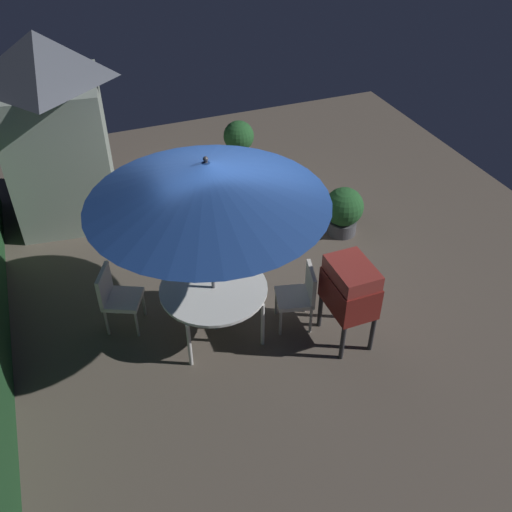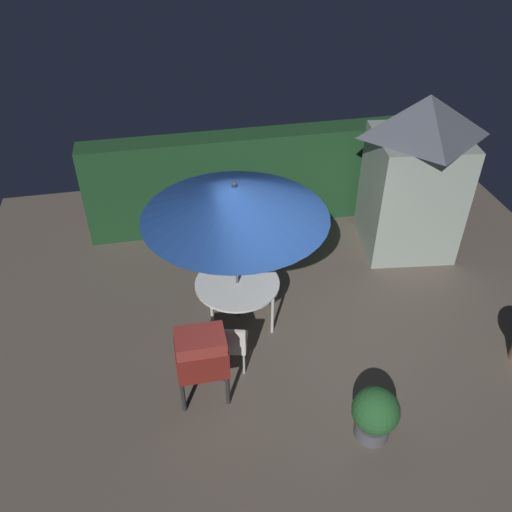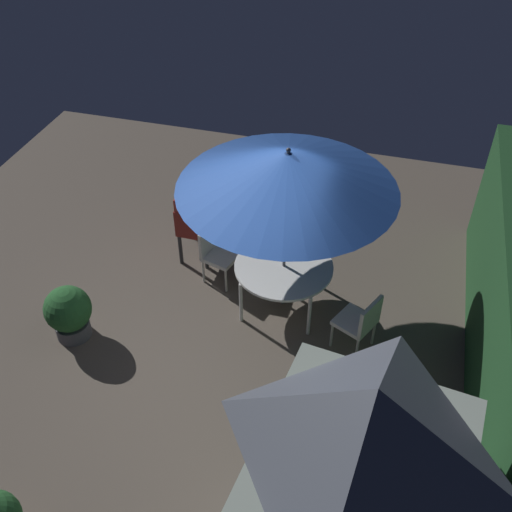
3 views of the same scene
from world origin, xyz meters
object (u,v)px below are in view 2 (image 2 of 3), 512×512
at_px(garden_shed, 415,175).
at_px(chair_near_shed, 256,247).
at_px(bbq_grill, 201,354).
at_px(patio_umbrella, 235,201).
at_px(potted_plant_by_shed, 375,413).
at_px(chair_far_side, 231,343).
at_px(patio_table, 237,285).

distance_m(garden_shed, chair_near_shed, 3.20).
xyz_separation_m(bbq_grill, chair_near_shed, (1.30, 2.69, -0.33)).
relative_size(bbq_grill, chair_near_shed, 1.33).
bearing_deg(chair_near_shed, patio_umbrella, -115.34).
height_order(garden_shed, potted_plant_by_shed, garden_shed).
bearing_deg(bbq_grill, chair_near_shed, 64.10).
bearing_deg(chair_far_side, chair_near_shed, 69.52).
bearing_deg(patio_table, garden_shed, 21.60).
bearing_deg(patio_table, chair_near_shed, 64.66).
relative_size(patio_umbrella, chair_far_side, 3.10).
bearing_deg(potted_plant_by_shed, patio_table, 117.51).
bearing_deg(chair_far_side, potted_plant_by_shed, -42.75).
relative_size(patio_table, bbq_grill, 1.14).
height_order(bbq_grill, chair_far_side, bbq_grill).
distance_m(chair_near_shed, potted_plant_by_shed, 3.86).
height_order(garden_shed, chair_far_side, garden_shed).
bearing_deg(chair_far_side, patio_umbrella, 75.09).
bearing_deg(patio_table, chair_far_side, -104.91).
height_order(garden_shed, chair_near_shed, garden_shed).
distance_m(bbq_grill, chair_near_shed, 3.00).
relative_size(chair_near_shed, chair_far_side, 1.00).
xyz_separation_m(bbq_grill, chair_far_side, (0.46, 0.44, -0.33)).
bearing_deg(potted_plant_by_shed, bbq_grill, 152.73).
distance_m(bbq_grill, chair_far_side, 0.72).
bearing_deg(chair_far_side, bbq_grill, -136.80).
bearing_deg(patio_table, patio_umbrella, -21.80).
xyz_separation_m(patio_umbrella, potted_plant_by_shed, (1.36, -2.61, -1.83)).
relative_size(garden_shed, patio_umbrella, 1.10).
distance_m(patio_umbrella, bbq_grill, 2.21).
xyz_separation_m(bbq_grill, potted_plant_by_shed, (2.11, -1.09, -0.41)).
relative_size(garden_shed, chair_far_side, 3.40).
height_order(patio_umbrella, chair_far_side, patio_umbrella).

